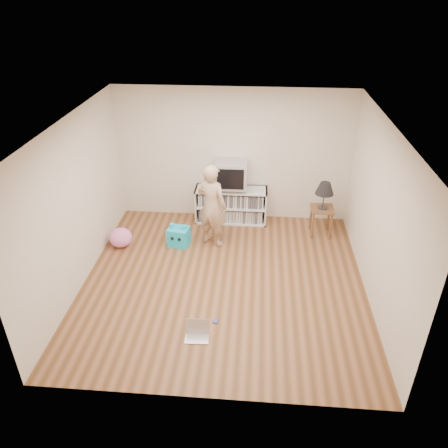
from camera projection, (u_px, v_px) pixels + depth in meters
name	position (u px, v px, depth m)	size (l,w,h in m)	color
ground	(224.00, 281.00, 7.07)	(4.50, 4.50, 0.00)	brown
walls	(224.00, 211.00, 6.43)	(4.52, 4.52, 2.60)	silver
ceiling	(224.00, 124.00, 5.78)	(4.50, 4.50, 0.01)	white
media_unit	(231.00, 205.00, 8.66)	(1.40, 0.45, 0.70)	white
dvd_deck	(231.00, 187.00, 8.45)	(0.45, 0.35, 0.07)	gray
crt_tv	(231.00, 174.00, 8.31)	(0.60, 0.53, 0.50)	#A8A8AD
side_table	(322.00, 214.00, 8.17)	(0.42, 0.42, 0.55)	brown
table_lamp	(325.00, 189.00, 7.91)	(0.34, 0.34, 0.52)	#333333
person	(212.00, 206.00, 7.69)	(0.57, 0.37, 1.55)	tan
laptop	(197.00, 332.00, 5.99)	(0.34, 0.28, 0.22)	silver
playing_cards	(216.00, 321.00, 6.25)	(0.07, 0.09, 0.02)	#4151AE
plush_blue	(179.00, 236.00, 7.94)	(0.41, 0.36, 0.42)	#15C2FF
plush_pink	(121.00, 238.00, 7.92)	(0.41, 0.41, 0.35)	#FB7ECC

